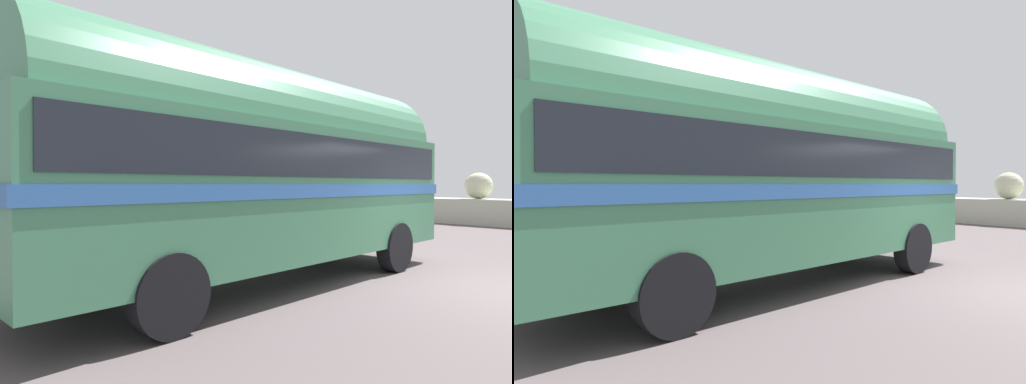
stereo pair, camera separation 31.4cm
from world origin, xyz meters
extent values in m
cube|color=#BAB7A9|center=(-12.49, 11.27, 1.55)|extent=(1.24, 1.23, 0.90)
cube|color=#B4B992|center=(-8.75, 11.61, 1.53)|extent=(0.86, 0.82, 0.85)
sphere|color=beige|center=(-5.52, 11.91, 1.67)|extent=(1.13, 1.13, 1.13)
cylinder|color=black|center=(-4.44, -0.26, 0.50)|extent=(0.35, 0.98, 0.96)
cylinder|color=black|center=(-2.24, -0.10, 0.50)|extent=(0.35, 0.98, 0.96)
cylinder|color=black|center=(-4.07, -5.45, 0.50)|extent=(0.35, 0.98, 0.96)
cylinder|color=black|center=(-1.87, -5.30, 0.50)|extent=(0.35, 0.98, 0.96)
cube|color=#3B7554|center=(-3.15, -2.78, 1.57)|extent=(2.99, 8.55, 2.10)
cylinder|color=#3B7554|center=(-3.15, -2.78, 2.62)|extent=(2.77, 8.20, 2.20)
cube|color=#2D5CA0|center=(-3.15, -2.78, 1.63)|extent=(3.04, 8.64, 0.20)
cube|color=black|center=(-3.15, -2.78, 2.15)|extent=(3.00, 8.22, 0.64)
cube|color=silver|center=(-3.46, 1.48, 0.70)|extent=(2.29, 0.32, 0.28)
camera|label=1|loc=(2.39, -7.72, 1.72)|focal=30.60mm
camera|label=2|loc=(2.59, -7.48, 1.72)|focal=30.60mm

